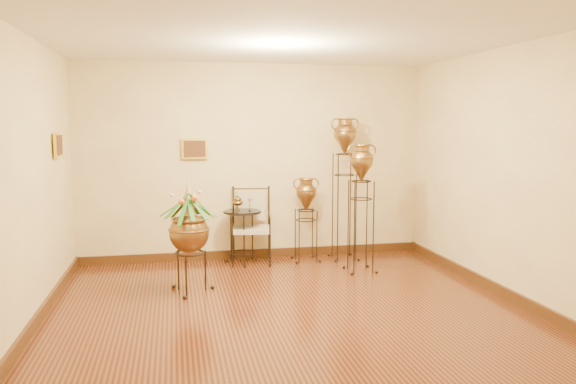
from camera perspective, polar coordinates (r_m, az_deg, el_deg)
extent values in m
plane|color=#5E3416|center=(5.95, 0.15, -12.13)|extent=(5.00, 5.00, 0.00)
cube|color=#472710|center=(8.29, -3.35, -6.23)|extent=(5.00, 0.04, 0.12)
cube|color=#472710|center=(5.98, -24.40, -12.08)|extent=(0.04, 5.00, 0.12)
cube|color=#472710|center=(6.86, 21.19, -9.50)|extent=(0.04, 5.00, 0.12)
cube|color=yellow|center=(7.99, -9.47, 4.35)|extent=(0.36, 0.03, 0.29)
cube|color=yellow|center=(7.09, -22.33, 4.43)|extent=(0.03, 0.36, 0.29)
cube|color=beige|center=(7.87, -3.75, -3.82)|extent=(0.57, 0.53, 0.06)
cube|color=beige|center=(7.82, -3.77, -1.67)|extent=(0.39, 0.08, 0.41)
cylinder|color=black|center=(7.81, -4.67, -1.96)|extent=(0.51, 0.51, 0.02)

